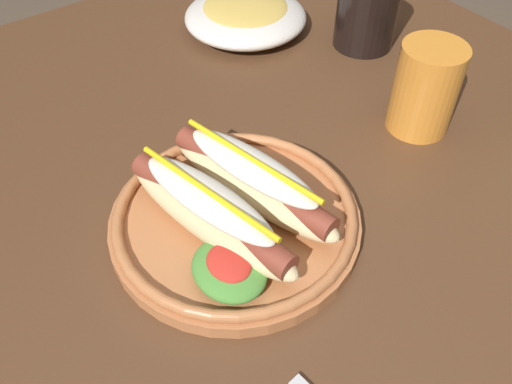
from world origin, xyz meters
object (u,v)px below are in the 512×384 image
at_px(hot_dog_plate, 232,210).
at_px(extra_cup, 423,87).
at_px(soda_cup, 367,9).
at_px(side_bowl, 246,15).

bearing_deg(hot_dog_plate, extra_cup, 90.52).
relative_size(hot_dog_plate, soda_cup, 2.31).
xyz_separation_m(soda_cup, extra_cup, (0.17, -0.08, -0.00)).
distance_m(hot_dog_plate, extra_cup, 0.28).
height_order(hot_dog_plate, soda_cup, soda_cup).
height_order(soda_cup, side_bowl, soda_cup).
bearing_deg(extra_cup, hot_dog_plate, -89.48).
height_order(hot_dog_plate, side_bowl, hot_dog_plate).
bearing_deg(side_bowl, soda_cup, 39.82).
bearing_deg(hot_dog_plate, soda_cup, 116.02).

